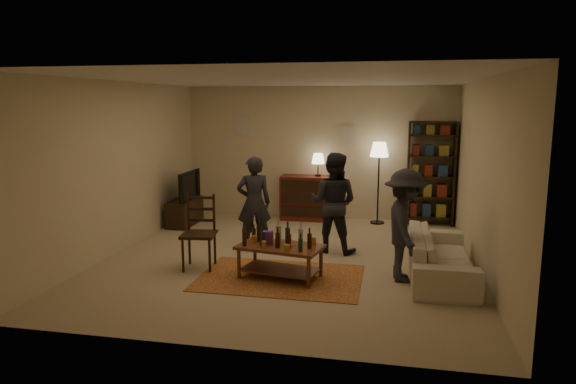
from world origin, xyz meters
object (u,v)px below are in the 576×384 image
(floor_lamp, at_px, (379,155))
(person_right, at_px, (333,203))
(coffee_table, at_px, (280,249))
(person_left, at_px, (254,203))
(tv_stand, at_px, (185,205))
(dining_chair, at_px, (200,229))
(bookshelf, at_px, (431,172))
(sofa, at_px, (441,255))
(person_by_sofa, at_px, (405,225))
(dresser, at_px, (306,197))

(floor_lamp, xyz_separation_m, person_right, (-0.64, -2.12, -0.56))
(coffee_table, relative_size, person_left, 0.80)
(tv_stand, height_order, floor_lamp, floor_lamp)
(dining_chair, xyz_separation_m, tv_stand, (-1.26, 2.45, -0.19))
(person_left, bearing_deg, bookshelf, -162.61)
(tv_stand, relative_size, person_left, 0.69)
(floor_lamp, height_order, person_left, floor_lamp)
(tv_stand, xyz_separation_m, person_right, (3.06, -1.27, 0.41))
(sofa, bearing_deg, dining_chair, 94.28)
(dining_chair, bearing_deg, tv_stand, 108.89)
(coffee_table, xyz_separation_m, bookshelf, (2.19, 3.67, 0.63))
(coffee_table, xyz_separation_m, dining_chair, (-1.23, 0.24, 0.17))
(coffee_table, bearing_deg, dining_chair, 169.10)
(person_right, xyz_separation_m, person_by_sofa, (1.08, -1.17, -0.04))
(floor_lamp, bearing_deg, bookshelf, 7.49)
(bookshelf, height_order, floor_lamp, bookshelf)
(floor_lamp, height_order, person_by_sofa, floor_lamp)
(coffee_table, distance_m, person_left, 1.56)
(person_by_sofa, bearing_deg, coffee_table, 92.21)
(dining_chair, distance_m, dresser, 3.51)
(coffee_table, bearing_deg, bookshelf, 59.13)
(dresser, bearing_deg, bookshelf, 1.57)
(tv_stand, bearing_deg, coffee_table, -47.14)
(floor_lamp, height_order, sofa, floor_lamp)
(bookshelf, bearing_deg, floor_lamp, -172.51)
(coffee_table, height_order, dresser, dresser)
(person_left, bearing_deg, floor_lamp, -152.43)
(person_right, bearing_deg, coffee_table, 80.46)
(coffee_table, bearing_deg, sofa, 12.85)
(sofa, bearing_deg, person_by_sofa, 115.77)
(floor_lamp, bearing_deg, coffee_table, -108.80)
(coffee_table, xyz_separation_m, floor_lamp, (1.21, 3.54, 0.95))
(bookshelf, bearing_deg, person_by_sofa, -99.06)
(tv_stand, relative_size, dresser, 0.78)
(dining_chair, distance_m, floor_lamp, 4.18)
(dresser, bearing_deg, tv_stand, -157.93)
(dining_chair, distance_m, person_right, 2.16)
(tv_stand, height_order, sofa, tv_stand)
(floor_lamp, bearing_deg, tv_stand, -167.07)
(tv_stand, xyz_separation_m, person_by_sofa, (4.14, -2.44, 0.37))
(sofa, xyz_separation_m, person_left, (-2.87, 0.84, 0.46))
(person_right, bearing_deg, dresser, -57.57)
(dining_chair, xyz_separation_m, sofa, (3.38, 0.25, -0.27))
(dining_chair, height_order, person_right, person_right)
(bookshelf, bearing_deg, tv_stand, -168.20)
(coffee_table, height_order, floor_lamp, floor_lamp)
(person_by_sofa, bearing_deg, dresser, 23.06)
(tv_stand, distance_m, floor_lamp, 3.92)
(dining_chair, xyz_separation_m, person_left, (0.51, 1.10, 0.19))
(tv_stand, distance_m, person_left, 2.27)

